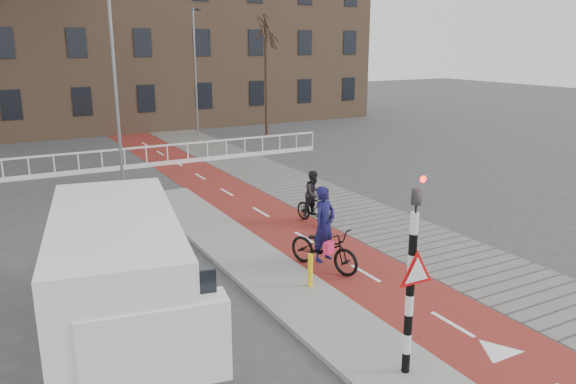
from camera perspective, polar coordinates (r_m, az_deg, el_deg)
ground at (r=12.14m, az=7.77°, el=-12.84°), size 120.00×120.00×0.00m
bike_lane at (r=20.98m, az=-5.18°, el=-0.65°), size 2.50×60.00×0.01m
sidewalk at (r=22.20m, az=1.45°, el=0.29°), size 3.00×60.00×0.01m
curb_island at (r=14.92m, az=-3.63°, el=-7.01°), size 1.80×16.00×0.12m
traffic_signal at (r=9.54m, az=12.50°, el=-7.89°), size 0.80×0.80×3.68m
bollard at (r=13.16m, az=2.28°, el=-7.94°), size 0.12×0.12×0.79m
cyclist_near at (r=14.31m, az=3.68°, el=-5.07°), size 1.42×2.23×2.17m
cyclist_far at (r=17.86m, az=2.63°, el=-0.99°), size 0.82×1.64×1.73m
van at (r=11.51m, az=-16.96°, el=-7.87°), size 3.26×6.04×2.46m
railing at (r=26.15m, az=-24.79°, el=1.83°), size 28.00×0.10×0.99m
townhouse_row at (r=40.76m, az=-24.86°, el=16.74°), size 46.00×10.00×15.90m
tree_right at (r=35.18m, az=-2.22°, el=11.72°), size 0.21×0.21×7.26m
streetlight_near at (r=22.16m, az=-17.16°, el=10.66°), size 0.12×0.12×8.43m
streetlight_right at (r=35.38m, az=-9.38°, el=11.82°), size 0.12×0.12×7.60m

